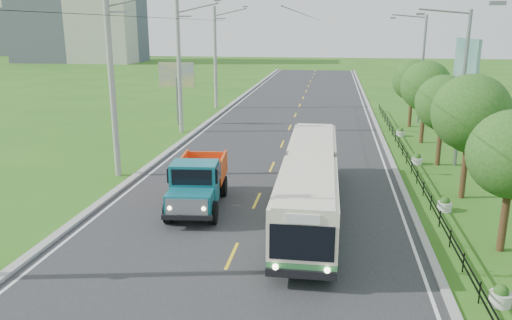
% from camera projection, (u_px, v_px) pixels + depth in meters
% --- Properties ---
extents(ground, '(240.00, 240.00, 0.00)m').
position_uv_depth(ground, '(232.00, 256.00, 18.14)').
color(ground, '#2B6016').
rests_on(ground, ground).
extents(road, '(14.00, 120.00, 0.02)m').
position_uv_depth(road, '(285.00, 138.00, 37.23)').
color(road, '#28282B').
rests_on(road, ground).
extents(curb_left, '(0.40, 120.00, 0.15)m').
position_uv_depth(curb_left, '(192.00, 134.00, 38.27)').
color(curb_left, '#9E9E99').
rests_on(curb_left, ground).
extents(curb_right, '(0.30, 120.00, 0.10)m').
position_uv_depth(curb_right, '(383.00, 141.00, 36.17)').
color(curb_right, '#9E9E99').
rests_on(curb_right, ground).
extents(edge_line_left, '(0.12, 120.00, 0.00)m').
position_uv_depth(edge_line_left, '(199.00, 135.00, 38.20)').
color(edge_line_left, silver).
rests_on(edge_line_left, road).
extents(edge_line_right, '(0.12, 120.00, 0.00)m').
position_uv_depth(edge_line_right, '(376.00, 141.00, 36.25)').
color(edge_line_right, silver).
rests_on(edge_line_right, road).
extents(centre_dash, '(0.12, 2.20, 0.00)m').
position_uv_depth(centre_dash, '(232.00, 256.00, 18.14)').
color(centre_dash, yellow).
rests_on(centre_dash, road).
extents(railing_right, '(0.04, 40.00, 0.60)m').
position_uv_depth(railing_right, '(407.00, 159.00, 30.25)').
color(railing_right, black).
rests_on(railing_right, ground).
extents(pole_near, '(3.51, 0.32, 10.00)m').
position_uv_depth(pole_near, '(113.00, 84.00, 26.62)').
color(pole_near, gray).
rests_on(pole_near, ground).
extents(pole_mid, '(3.51, 0.32, 10.00)m').
position_uv_depth(pole_mid, '(180.00, 67.00, 38.08)').
color(pole_mid, gray).
rests_on(pole_mid, ground).
extents(pole_far, '(3.51, 0.32, 10.00)m').
position_uv_depth(pole_far, '(216.00, 57.00, 49.53)').
color(pole_far, gray).
rests_on(pole_far, ground).
extents(tree_third, '(3.60, 3.62, 6.00)m').
position_uv_depth(tree_third, '(471.00, 116.00, 23.43)').
color(tree_third, '#382314').
rests_on(tree_third, ground).
extents(tree_fourth, '(3.24, 3.31, 5.40)m').
position_uv_depth(tree_fourth, '(443.00, 106.00, 29.26)').
color(tree_fourth, '#382314').
rests_on(tree_fourth, ground).
extents(tree_fifth, '(3.48, 3.52, 5.80)m').
position_uv_depth(tree_fifth, '(426.00, 89.00, 34.91)').
color(tree_fifth, '#382314').
rests_on(tree_fifth, ground).
extents(tree_back, '(3.30, 3.36, 5.50)m').
position_uv_depth(tree_back, '(413.00, 82.00, 40.69)').
color(tree_back, '#382314').
rests_on(tree_back, ground).
extents(streetlight_mid, '(3.02, 0.20, 9.07)m').
position_uv_depth(streetlight_mid, '(460.00, 83.00, 28.67)').
color(streetlight_mid, slate).
rests_on(streetlight_mid, ground).
extents(streetlight_far, '(3.02, 0.20, 9.07)m').
position_uv_depth(streetlight_far, '(421.00, 65.00, 42.03)').
color(streetlight_far, slate).
rests_on(streetlight_far, ground).
extents(planter_front, '(0.64, 0.64, 0.67)m').
position_uv_depth(planter_front, '(500.00, 296.00, 14.89)').
color(planter_front, silver).
rests_on(planter_front, ground).
extents(planter_near, '(0.64, 0.64, 0.67)m').
position_uv_depth(planter_near, '(445.00, 205.00, 22.53)').
color(planter_near, silver).
rests_on(planter_near, ground).
extents(planter_mid, '(0.64, 0.64, 0.67)m').
position_uv_depth(planter_mid, '(417.00, 160.00, 30.17)').
color(planter_mid, silver).
rests_on(planter_mid, ground).
extents(planter_far, '(0.64, 0.64, 0.67)m').
position_uv_depth(planter_far, '(400.00, 133.00, 37.80)').
color(planter_far, silver).
rests_on(planter_far, ground).
extents(billboard_left, '(3.00, 0.20, 5.20)m').
position_uv_depth(billboard_left, '(177.00, 79.00, 41.44)').
color(billboard_left, slate).
rests_on(billboard_left, ground).
extents(billboard_right, '(0.24, 6.00, 7.30)m').
position_uv_depth(billboard_right, '(466.00, 68.00, 34.03)').
color(billboard_right, slate).
rests_on(billboard_right, ground).
extents(apartment_far, '(24.00, 14.00, 26.00)m').
position_uv_depth(apartment_far, '(38.00, 8.00, 141.06)').
color(apartment_far, '#B7B2A3').
rests_on(apartment_far, ground).
extents(bus, '(2.45, 13.90, 2.68)m').
position_uv_depth(bus, '(310.00, 179.00, 21.90)').
color(bus, '#2F773C').
rests_on(bus, ground).
extents(dump_truck, '(2.67, 5.78, 2.35)m').
position_uv_depth(dump_truck, '(198.00, 180.00, 22.70)').
color(dump_truck, '#136775').
rests_on(dump_truck, ground).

